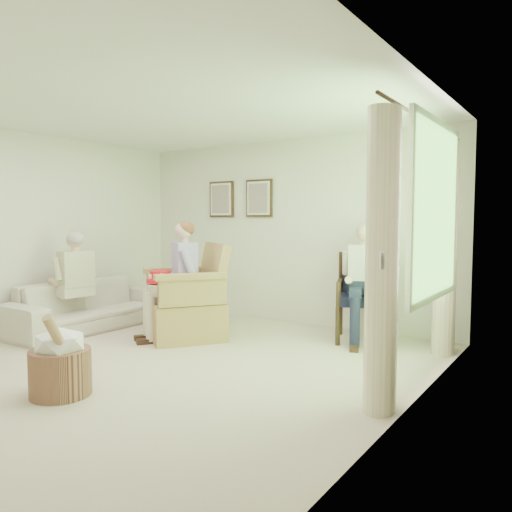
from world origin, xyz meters
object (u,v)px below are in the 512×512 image
person_sofa (72,276)px  red_hat (160,278)px  wicker_armchair (187,307)px  hatbox (60,362)px  person_wicker (178,271)px  sofa (89,305)px  wood_armchair (368,294)px  person_dark (363,274)px

person_sofa → red_hat: person_sofa is taller
wicker_armchair → red_hat: size_ratio=3.49×
hatbox → person_wicker: bearing=104.3°
person_wicker → person_sofa: size_ratio=1.10×
sofa → wood_armchair: bearing=-65.6°
wicker_armchair → sofa: 1.48m
person_sofa → hatbox: person_sofa is taller
person_dark → hatbox: size_ratio=1.89×
sofa → wicker_armchair: bearing=-75.7°
wood_armchair → hatbox: bearing=-134.3°
wicker_armchair → person_dark: person_dark is taller
person_dark → hatbox: (-1.40, -3.13, -0.54)m
wicker_armchair → wood_armchair: size_ratio=1.15×
person_sofa → red_hat: 1.33m
person_dark → person_sofa: 3.71m
person_dark → hatbox: person_dark is taller
sofa → person_sofa: 0.49m
hatbox → wood_armchair: bearing=67.0°
wood_armchair → hatbox: (-1.40, -3.30, -0.28)m
person_dark → hatbox: bearing=-135.4°
wicker_armchair → hatbox: bearing=-41.7°
wicker_armchair → sofa: wicker_armchair is taller
sofa → person_wicker: bearing=-81.6°
person_dark → red_hat: size_ratio=4.14×
person_wicker → sofa: bearing=-136.7°
sofa → hatbox: bearing=-132.5°
wicker_armchair → hatbox: (0.51, -2.15, -0.09)m
wicker_armchair → hatbox: wicker_armchair is taller
wicker_armchair → person_sofa: 1.61m
wicker_armchair → person_sofa: (-1.44, -0.62, 0.36)m
person_wicker → wicker_armchair: bearing=125.0°
wood_armchair → red_hat: 2.53m
person_sofa → person_dark: bearing=125.9°
wood_armchair → person_wicker: bearing=-166.9°
person_sofa → hatbox: (1.95, -1.53, -0.45)m
wicker_armchair → person_wicker: person_wicker is taller
wicker_armchair → person_dark: 2.20m
wood_armchair → person_sofa: (-3.35, -1.77, 0.17)m
sofa → red_hat: size_ratio=6.47×
wicker_armchair → person_wicker: (-0.00, -0.15, 0.47)m
wood_armchair → red_hat: (-2.06, -1.46, 0.20)m
person_sofa → hatbox: size_ratio=1.74×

